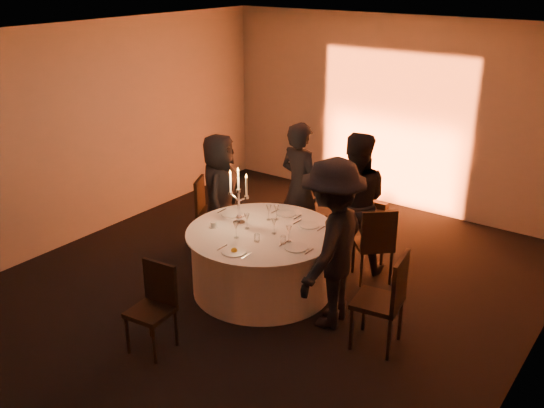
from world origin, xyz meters
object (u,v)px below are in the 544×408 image
Objects in this scene: chair_back_left at (304,214)px; guest_back_left at (300,188)px; guest_back_right at (354,203)px; guest_right at (332,244)px; candelabra at (239,204)px; banquet_table at (262,260)px; chair_left at (208,207)px; guest_left at (220,192)px; chair_front at (155,302)px; chair_right at (387,296)px; chair_back_right at (375,241)px; coffee_cup at (213,225)px.

chair_back_left is 0.43m from guest_back_left.
guest_back_right is at bearing -173.29° from guest_back_left.
candelabra is (-1.38, 0.16, 0.08)m from guest_right.
banquet_table is 1.92× the size of chair_left.
guest_back_right reaches higher than guest_left.
guest_back_left is at bearing 85.26° from chair_front.
chair_front is (-0.18, -1.58, 0.13)m from banquet_table.
chair_right is at bearing -6.81° from candelabra.
guest_left is at bearing -34.95° from chair_back_right.
guest_right is at bearing -134.39° from chair_left.
guest_back_left is (-1.26, 0.24, 0.34)m from chair_back_right.
guest_back_left is at bearing -33.80° from guest_back_right.
guest_back_left is 0.96× the size of guest_right.
guest_back_left reaches higher than chair_right.
guest_left is (-1.17, 0.62, 0.43)m from banquet_table.
guest_left is at bearing -123.03° from chair_left.
chair_back_right is 1.07× the size of chair_front.
chair_right is at bearing -134.12° from guest_left.
candelabra is at bearing -154.23° from guest_left.
chair_front is at bearing -177.30° from chair_left.
candelabra is at bearing -9.32° from chair_back_right.
chair_front is at bearing -48.03° from guest_right.
chair_left is at bearing -114.13° from chair_right.
guest_left is at bearing -114.91° from chair_right.
chair_left is at bearing -115.79° from guest_right.
guest_back_left reaches higher than chair_back_left.
chair_left is 0.58× the size of guest_left.
guest_back_left is at bearing 78.45° from coffee_cup.
chair_front is at bearing -96.67° from banquet_table.
guest_right is at bearing -136.87° from guest_left.
guest_left reaches higher than chair_left.
guest_right is at bearing -6.54° from candelabra.
guest_right is (1.02, -0.14, 0.56)m from banquet_table.
guest_back_left is (0.92, 0.57, 0.09)m from guest_left.
guest_back_right is (0.79, 2.69, 0.39)m from chair_front.
guest_back_right is at bearing -148.77° from chair_right.
coffee_cup is (-0.36, 1.34, 0.28)m from chair_front.
chair_back_right is (1.01, 0.95, 0.18)m from banquet_table.
coffee_cup is at bearing 21.02° from guest_back_right.
chair_left is 1.30× the size of candelabra.
coffee_cup is at bearing -155.91° from banquet_table.
banquet_table is 0.99× the size of guest_back_right.
guest_right reaches higher than chair_front.
guest_back_left reaches higher than guest_left.
candelabra is (-0.36, 0.02, 0.64)m from banquet_table.
guest_back_right is (0.86, -0.08, 0.01)m from guest_back_left.
chair_back_right is 1.97m from coffee_cup.
chair_back_left is (1.18, 0.66, -0.04)m from chair_left.
banquet_table is 1.00× the size of guest_back_left.
chair_right is at bearing 0.22° from coffee_cup.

